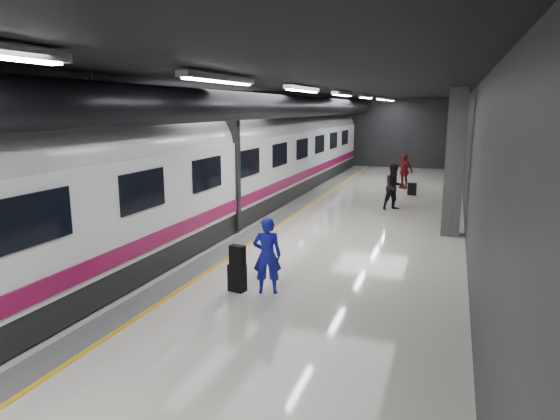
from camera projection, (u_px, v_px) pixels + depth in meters
The scene contains 9 objects.
ground at pixel (292, 238), 15.24m from camera, with size 40.00×40.00×0.00m, color silver.
platform_hall at pixel (293, 120), 15.50m from camera, with size 10.02×40.02×4.51m.
train at pixel (195, 166), 15.86m from camera, with size 3.05×38.00×4.05m.
traveler_main at pixel (267, 255), 10.56m from camera, with size 0.61×0.40×1.67m, color #1A1FC4.
suitcase_main at pixel (237, 278), 10.76m from camera, with size 0.36×0.23×0.60m, color black.
shoulder_bag at pixel (237, 255), 10.62m from camera, with size 0.33×0.18×0.44m, color black.
traveler_far_a at pixel (394, 187), 19.30m from camera, with size 0.87×0.68×1.79m, color black.
traveler_far_b at pixel (404, 171), 24.52m from camera, with size 1.00×0.42×1.71m, color maroon.
suitcase_far at pixel (412, 189), 22.75m from camera, with size 0.38×0.24×0.55m, color black.
Camera 1 is at (4.50, -14.06, 3.90)m, focal length 32.00 mm.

